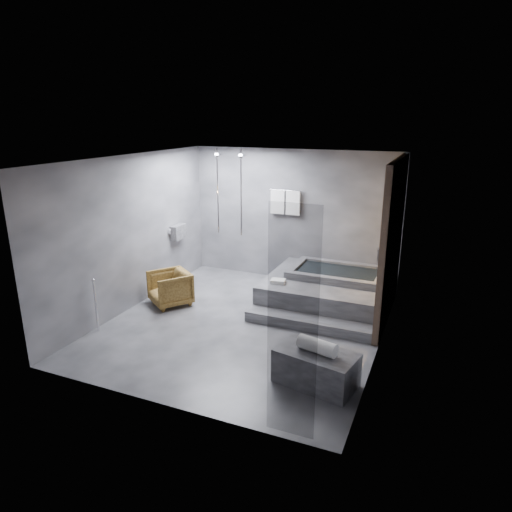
% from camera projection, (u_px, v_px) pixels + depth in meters
% --- Properties ---
extents(room, '(5.00, 5.04, 2.82)m').
position_uv_depth(room, '(273.00, 225.00, 7.44)').
color(room, '#333336').
rests_on(room, ground).
extents(tub_deck, '(2.20, 2.00, 0.50)m').
position_uv_depth(tub_deck, '(326.00, 291.00, 8.69)').
color(tub_deck, '#39393B').
rests_on(tub_deck, ground).
extents(tub_step, '(2.20, 0.36, 0.18)m').
position_uv_depth(tub_step, '(308.00, 323.00, 7.70)').
color(tub_step, '#39393B').
rests_on(tub_step, ground).
extents(concrete_bench, '(1.15, 0.78, 0.47)m').
position_uv_depth(concrete_bench, '(316.00, 368.00, 6.05)').
color(concrete_bench, '#353538').
rests_on(concrete_bench, ground).
extents(driftwood_chair, '(0.98, 0.98, 0.65)m').
position_uv_depth(driftwood_chair, '(170.00, 288.00, 8.62)').
color(driftwood_chair, '#442E11').
rests_on(driftwood_chair, ground).
extents(rolled_towel, '(0.56, 0.31, 0.19)m').
position_uv_depth(rolled_towel, '(317.00, 346.00, 5.94)').
color(rolled_towel, white).
rests_on(rolled_towel, concrete_bench).
extents(deck_towel, '(0.29, 0.23, 0.07)m').
position_uv_depth(deck_towel, '(278.00, 281.00, 8.37)').
color(deck_towel, white).
rests_on(deck_towel, tub_deck).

